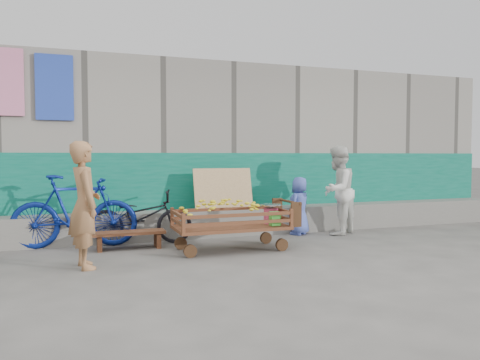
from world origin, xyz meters
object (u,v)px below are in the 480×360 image
object	(u,v)px
bicycle_dark	(140,217)
bicycle_blue	(75,211)
bench	(129,236)
woman	(338,190)
vendor_man	(85,205)
banana_cart	(229,215)
child	(300,206)

from	to	relation	value
bicycle_dark	bicycle_blue	world-z (taller)	bicycle_blue
bicycle_dark	bicycle_blue	bearing A→B (deg)	104.75
bench	woman	world-z (taller)	woman
vendor_man	bicycle_blue	distance (m)	1.37
bench	bicycle_blue	world-z (taller)	bicycle_blue
bench	banana_cart	bearing A→B (deg)	-23.56
bicycle_dark	bench	bearing A→B (deg)	164.31
banana_cart	woman	world-z (taller)	woman
banana_cart	bicycle_dark	bearing A→B (deg)	139.70
bench	vendor_man	distance (m)	1.30
vendor_man	bicycle_dark	xyz separation A→B (m)	(0.84, 1.35, -0.35)
banana_cart	bicycle_dark	size ratio (longest dim) A/B	1.12
bicycle_dark	vendor_man	bearing A→B (deg)	162.93
bench	bicycle_blue	size ratio (longest dim) A/B	0.58
vendor_man	child	world-z (taller)	vendor_man
woman	bicycle_blue	distance (m)	4.27
banana_cart	bench	bearing A→B (deg)	156.44
vendor_man	bench	bearing A→B (deg)	-43.40
child	bicycle_blue	bearing A→B (deg)	-36.17
vendor_man	bicycle_blue	bearing A→B (deg)	-6.41
banana_cart	bicycle_blue	world-z (taller)	bicycle_blue
child	woman	bearing A→B (deg)	127.22
bench	vendor_man	size ratio (longest dim) A/B	0.68
vendor_man	bicycle_blue	xyz separation A→B (m)	(-0.11, 1.35, -0.23)
bench	bicycle_blue	xyz separation A→B (m)	(-0.73, 0.37, 0.35)
bicycle_dark	banana_cart	bearing A→B (deg)	-115.54
child	bicycle_dark	world-z (taller)	child
child	bicycle_dark	size ratio (longest dim) A/B	0.63
child	bicycle_blue	world-z (taller)	bicycle_blue
banana_cart	bicycle_dark	xyz separation A→B (m)	(-1.12, 0.95, -0.09)
bench	woman	bearing A→B (deg)	1.51
bicycle_dark	bicycle_blue	xyz separation A→B (m)	(-0.95, 0.00, 0.13)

